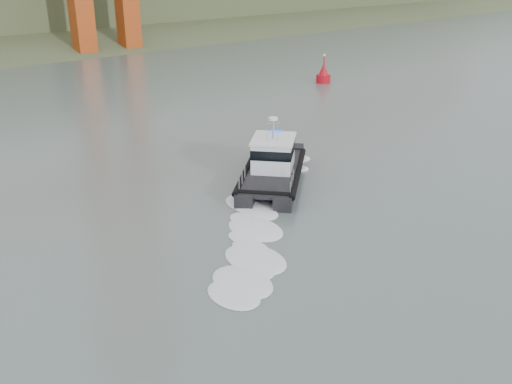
% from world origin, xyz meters
% --- Properties ---
extents(ground, '(400.00, 400.00, 0.00)m').
position_xyz_m(ground, '(0.00, 0.00, 0.00)').
color(ground, '#4A5754').
rests_on(ground, ground).
extents(patrol_boat, '(9.84, 9.29, 4.82)m').
position_xyz_m(patrol_boat, '(4.32, 14.34, 1.21)').
color(patrol_boat, black).
rests_on(patrol_boat, ground).
extents(nav_buoy, '(1.80, 1.80, 3.76)m').
position_xyz_m(nav_buoy, '(31.64, 35.66, 0.99)').
color(nav_buoy, '#A60B15').
rests_on(nav_buoy, ground).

